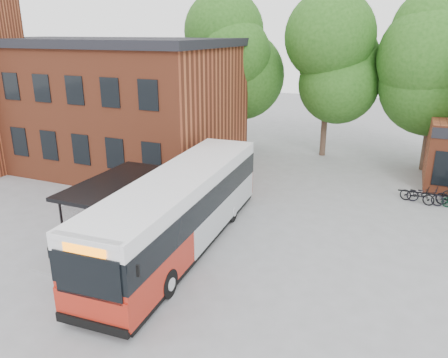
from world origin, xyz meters
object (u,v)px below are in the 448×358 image
at_px(city_bus, 181,211).
at_px(bicycle_2, 425,195).
at_px(bicycle_0, 417,194).
at_px(bus_shelter, 117,211).

bearing_deg(city_bus, bicycle_2, 41.08).
height_order(city_bus, bicycle_2, city_bus).
distance_m(city_bus, bicycle_0, 13.43).
relative_size(bus_shelter, bicycle_0, 3.79).
bearing_deg(bus_shelter, bicycle_0, 40.12).
relative_size(bus_shelter, city_bus, 0.54).
bearing_deg(bicycle_2, bus_shelter, 140.84).
bearing_deg(bicycle_0, bicycle_2, -65.93).
bearing_deg(bicycle_0, city_bus, 152.70).
bearing_deg(bicycle_2, city_bus, 145.73).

